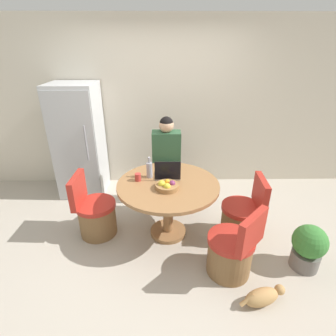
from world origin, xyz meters
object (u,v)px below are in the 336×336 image
object	(u,v)px
chair_left_side	(95,215)
fruit_bowl	(167,186)
person_seated	(166,156)
chair_near_right_corner	(232,252)
laptop	(168,174)
chair_right_side	(242,218)
cat	(263,296)
potted_plant	(308,246)
refrigerator	(79,141)
dining_table	(168,194)
bottle	(149,170)

from	to	relation	value
chair_left_side	fruit_bowl	distance (m)	1.03
person_seated	chair_near_right_corner	bearing A→B (deg)	114.19
person_seated	laptop	distance (m)	0.68
chair_right_side	laptop	bearing A→B (deg)	-99.06
chair_left_side	chair_right_side	xyz separation A→B (m)	(1.81, -0.09, 0.00)
chair_right_side	cat	world-z (taller)	chair_right_side
person_seated	potted_plant	xyz separation A→B (m)	(1.48, -1.40, -0.44)
refrigerator	chair_left_side	world-z (taller)	refrigerator
fruit_bowl	cat	world-z (taller)	fruit_bowl
cat	chair_right_side	bearing A→B (deg)	71.54
dining_table	fruit_bowl	size ratio (longest dim) A/B	4.57
person_seated	cat	bearing A→B (deg)	115.45
dining_table	cat	world-z (taller)	dining_table
chair_right_side	bottle	world-z (taller)	bottle
chair_right_side	chair_near_right_corner	bearing A→B (deg)	-20.40
person_seated	fruit_bowl	distance (m)	0.95
refrigerator	person_seated	xyz separation A→B (m)	(1.32, -0.29, -0.14)
chair_left_side	cat	world-z (taller)	chair_left_side
chair_near_right_corner	bottle	xyz separation A→B (m)	(-0.87, 0.80, 0.56)
fruit_bowl	potted_plant	size ratio (longest dim) A/B	0.50
fruit_bowl	cat	distance (m)	1.43
refrigerator	potted_plant	distance (m)	3.32
person_seated	laptop	xyz separation A→B (m)	(0.01, -0.67, 0.06)
laptop	fruit_bowl	bearing A→B (deg)	87.57
chair_right_side	potted_plant	size ratio (longest dim) A/B	1.56
fruit_bowl	potted_plant	xyz separation A→B (m)	(1.48, -0.45, -0.49)
person_seated	dining_table	bearing A→B (deg)	90.89
cat	laptop	bearing A→B (deg)	110.59
refrigerator	laptop	bearing A→B (deg)	-35.81
refrigerator	bottle	distance (m)	1.46
chair_left_side	refrigerator	bearing A→B (deg)	23.19
fruit_bowl	bottle	size ratio (longest dim) A/B	1.00
potted_plant	chair_left_side	bearing A→B (deg)	165.79
chair_near_right_corner	potted_plant	world-z (taller)	chair_near_right_corner
refrigerator	chair_left_side	size ratio (longest dim) A/B	2.10
laptop	refrigerator	bearing A→B (deg)	-35.81
dining_table	cat	size ratio (longest dim) A/B	2.62
fruit_bowl	potted_plant	distance (m)	1.63
chair_left_side	fruit_bowl	world-z (taller)	fruit_bowl
chair_near_right_corner	laptop	bearing A→B (deg)	-95.72
refrigerator	cat	bearing A→B (deg)	-44.06
chair_near_right_corner	laptop	distance (m)	1.14
bottle	laptop	bearing A→B (deg)	-3.07
fruit_bowl	cat	size ratio (longest dim) A/B	0.57
bottle	potted_plant	xyz separation A→B (m)	(1.69, -0.74, -0.55)
bottle	cat	size ratio (longest dim) A/B	0.58
chair_left_side	cat	distance (m)	2.06
dining_table	laptop	xyz separation A→B (m)	(-0.00, 0.15, 0.20)
laptop	chair_near_right_corner	bearing A→B (deg)	129.46
chair_right_side	fruit_bowl	xyz separation A→B (m)	(-0.92, -0.06, 0.50)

